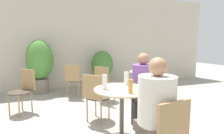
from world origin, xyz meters
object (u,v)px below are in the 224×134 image
at_px(cafe_table_far, 146,80).
at_px(bistro_chair_0, 165,133).
at_px(beer_glass_1, 126,78).
at_px(potted_plant_0, 40,62).
at_px(bistro_chair_1, 146,92).
at_px(bistro_chair_2, 104,81).
at_px(bistro_chair_5, 24,87).
at_px(cafe_table_near, 122,102).
at_px(bistro_chair_3, 95,94).
at_px(beer_glass_0, 131,86).
at_px(seated_person_1, 142,83).
at_px(potted_plant_1, 102,67).
at_px(seated_person_0, 155,107).
at_px(beer_glass_2, 104,82).
at_px(bistro_chair_4, 73,78).

height_order(cafe_table_far, bistro_chair_0, bistro_chair_0).
height_order(beer_glass_1, potted_plant_0, potted_plant_0).
xyz_separation_m(bistro_chair_1, potted_plant_0, (-1.84, 2.53, 0.35)).
height_order(bistro_chair_2, bistro_chair_5, same).
xyz_separation_m(cafe_table_near, bistro_chair_3, (-0.20, 0.70, -0.05)).
height_order(cafe_table_far, bistro_chair_2, bistro_chair_2).
bearing_deg(cafe_table_far, bistro_chair_2, 151.81).
bearing_deg(potted_plant_0, beer_glass_0, -70.09).
distance_m(bistro_chair_5, beer_glass_1, 2.17).
distance_m(bistro_chair_3, potted_plant_0, 2.54).
relative_size(seated_person_1, potted_plant_1, 1.04).
bearing_deg(bistro_chair_2, beer_glass_0, 132.34).
height_order(bistro_chair_5, potted_plant_0, potted_plant_0).
height_order(bistro_chair_2, potted_plant_0, potted_plant_0).
distance_m(beer_glass_0, potted_plant_1, 3.37).
height_order(seated_person_0, beer_glass_0, seated_person_0).
bearing_deg(beer_glass_2, cafe_table_near, -16.17).
height_order(seated_person_1, beer_glass_1, seated_person_1).
xyz_separation_m(cafe_table_near, bistro_chair_1, (0.67, 0.50, -0.05)).
xyz_separation_m(bistro_chair_1, beer_glass_0, (-0.65, -0.74, 0.32)).
bearing_deg(seated_person_1, bistro_chair_1, 90.00).
relative_size(bistro_chair_2, bistro_chair_4, 1.00).
bearing_deg(seated_person_0, beer_glass_1, -101.35).
height_order(bistro_chair_1, seated_person_1, seated_person_1).
height_order(bistro_chair_0, bistro_chair_3, same).
bearing_deg(cafe_table_near, beer_glass_0, -86.51).
height_order(bistro_chair_0, bistro_chair_2, same).
height_order(beer_glass_2, potted_plant_1, potted_plant_1).
bearing_deg(seated_person_1, potted_plant_1, 141.34).
bearing_deg(potted_plant_0, beer_glass_2, -72.40).
bearing_deg(bistro_chair_1, beer_glass_1, -95.51).
relative_size(bistro_chair_3, bistro_chair_4, 1.00).
bearing_deg(bistro_chair_3, bistro_chair_2, -68.81).
distance_m(bistro_chair_0, beer_glass_0, 0.68).
distance_m(bistro_chair_2, bistro_chair_4, 0.89).
relative_size(bistro_chair_2, potted_plant_1, 0.73).
xyz_separation_m(bistro_chair_1, potted_plant_1, (-0.04, 2.57, 0.16)).
xyz_separation_m(bistro_chair_3, seated_person_0, (0.28, -1.38, 0.20)).
bearing_deg(beer_glass_2, bistro_chair_3, 87.28).
distance_m(bistro_chair_1, beer_glass_0, 1.04).
height_order(bistro_chair_4, beer_glass_0, beer_glass_0).
relative_size(beer_glass_1, beer_glass_2, 0.99).
bearing_deg(cafe_table_near, seated_person_0, -83.09).
bearing_deg(seated_person_1, cafe_table_near, -90.00).
bearing_deg(beer_glass_1, cafe_table_near, -128.90).
relative_size(seated_person_1, beer_glass_1, 6.15).
bearing_deg(potted_plant_0, cafe_table_far, -38.21).
distance_m(bistro_chair_5, beer_glass_0, 2.39).
relative_size(cafe_table_far, bistro_chair_4, 0.88).
bearing_deg(beer_glass_2, seated_person_0, -67.37).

